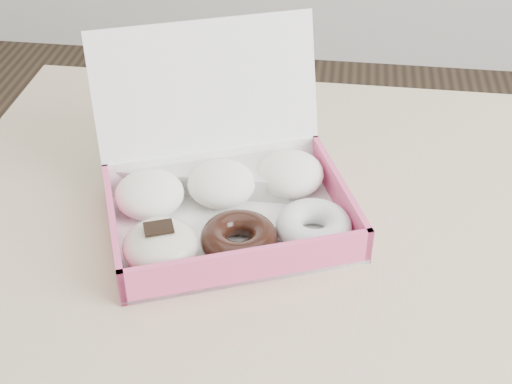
# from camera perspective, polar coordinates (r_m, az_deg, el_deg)

# --- Properties ---
(table) EXTENTS (1.20, 0.80, 0.75)m
(table) POSITION_cam_1_polar(r_m,az_deg,el_deg) (0.89, 12.08, -8.66)
(table) COLOR tan
(table) RESTS_ON ground
(donut_box) EXTENTS (0.35, 0.34, 0.20)m
(donut_box) POSITION_cam_1_polar(r_m,az_deg,el_deg) (0.85, -2.56, -0.39)
(donut_box) COLOR white
(donut_box) RESTS_ON table
(newspapers) EXTENTS (0.23, 0.18, 0.04)m
(newspapers) POSITION_cam_1_polar(r_m,az_deg,el_deg) (0.96, -3.63, 3.39)
(newspapers) COLOR white
(newspapers) RESTS_ON table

